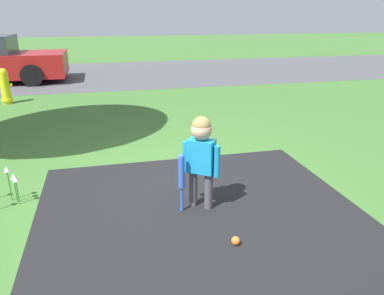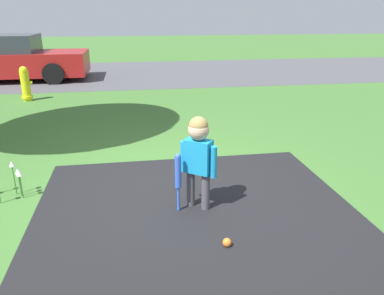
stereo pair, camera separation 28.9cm
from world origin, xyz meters
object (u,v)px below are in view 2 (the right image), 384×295
sports_ball (227,242)px  fire_hydrant (25,84)px  child (198,150)px  baseball_bat (178,174)px  parked_car (6,59)px

sports_ball → fire_hydrant: bearing=116.4°
child → baseball_bat: 0.32m
child → parked_car: (-4.29, 8.69, -0.02)m
baseball_bat → parked_car: 9.64m
baseball_bat → sports_ball: size_ratio=7.99×
fire_hydrant → parked_car: 3.27m
sports_ball → fire_hydrant: size_ratio=0.10×
fire_hydrant → child: bearing=-61.7°
baseball_bat → fire_hydrant: 6.38m
sports_ball → fire_hydrant: fire_hydrant is taller
baseball_bat → fire_hydrant: (-2.84, 5.71, -0.03)m
child → parked_car: size_ratio=0.22×
sports_ball → parked_car: size_ratio=0.02×
child → baseball_bat: size_ratio=1.56×
baseball_bat → fire_hydrant: bearing=116.4°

